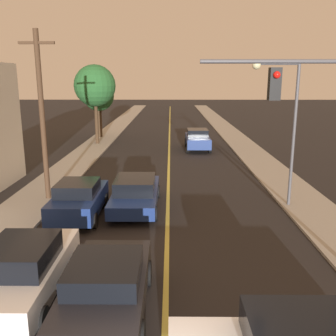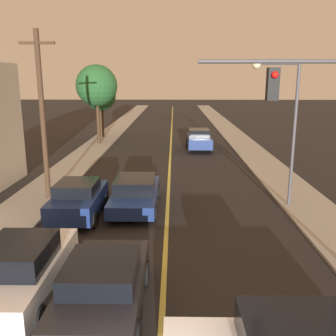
{
  "view_description": "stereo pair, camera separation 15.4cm",
  "coord_description": "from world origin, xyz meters",
  "px_view_note": "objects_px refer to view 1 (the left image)",
  "views": [
    {
      "loc": [
        0.13,
        -4.99,
        5.75
      ],
      "look_at": [
        0.0,
        12.27,
        1.6
      ],
      "focal_mm": 40.0,
      "sensor_mm": 36.0,
      "label": 1
    },
    {
      "loc": [
        0.28,
        -4.99,
        5.75
      ],
      "look_at": [
        0.0,
        12.27,
        1.6
      ],
      "focal_mm": 40.0,
      "sensor_mm": 36.0,
      "label": 2
    }
  ],
  "objects_px": {
    "car_outer_lane_front": "(25,270)",
    "streetlamp_right": "(283,113)",
    "traffic_signal_mast": "(324,127)",
    "utility_pole_left": "(42,114)",
    "car_outer_lane_second": "(79,199)",
    "tree_left_far": "(99,96)",
    "car_near_lane_front": "(106,286)",
    "car_near_lane_second": "(136,193)",
    "car_far_oncoming": "(198,139)",
    "tree_left_near": "(95,86)"
  },
  "relations": [
    {
      "from": "car_outer_lane_second",
      "to": "tree_left_far",
      "type": "height_order",
      "value": "tree_left_far"
    },
    {
      "from": "streetlamp_right",
      "to": "tree_left_far",
      "type": "relative_size",
      "value": 1.16
    },
    {
      "from": "utility_pole_left",
      "to": "traffic_signal_mast",
      "type": "bearing_deg",
      "value": -32.16
    },
    {
      "from": "car_outer_lane_front",
      "to": "traffic_signal_mast",
      "type": "height_order",
      "value": "traffic_signal_mast"
    },
    {
      "from": "streetlamp_right",
      "to": "tree_left_far",
      "type": "height_order",
      "value": "streetlamp_right"
    },
    {
      "from": "car_near_lane_front",
      "to": "tree_left_far",
      "type": "height_order",
      "value": "tree_left_far"
    },
    {
      "from": "car_near_lane_second",
      "to": "utility_pole_left",
      "type": "height_order",
      "value": "utility_pole_left"
    },
    {
      "from": "car_near_lane_second",
      "to": "tree_left_near",
      "type": "distance_m",
      "value": 17.95
    },
    {
      "from": "car_far_oncoming",
      "to": "tree_left_near",
      "type": "height_order",
      "value": "tree_left_near"
    },
    {
      "from": "car_near_lane_second",
      "to": "car_outer_lane_front",
      "type": "xyz_separation_m",
      "value": [
        -2.28,
        -7.12,
        0.07
      ]
    },
    {
      "from": "car_near_lane_second",
      "to": "car_outer_lane_second",
      "type": "height_order",
      "value": "car_outer_lane_second"
    },
    {
      "from": "car_outer_lane_second",
      "to": "car_far_oncoming",
      "type": "height_order",
      "value": "car_far_oncoming"
    },
    {
      "from": "traffic_signal_mast",
      "to": "utility_pole_left",
      "type": "xyz_separation_m",
      "value": [
        -10.31,
        6.48,
        -0.24
      ]
    },
    {
      "from": "car_near_lane_front",
      "to": "car_far_oncoming",
      "type": "distance_m",
      "value": 22.52
    },
    {
      "from": "traffic_signal_mast",
      "to": "utility_pole_left",
      "type": "relative_size",
      "value": 0.82
    },
    {
      "from": "car_outer_lane_second",
      "to": "car_far_oncoming",
      "type": "bearing_deg",
      "value": 68.62
    },
    {
      "from": "car_outer_lane_front",
      "to": "car_far_oncoming",
      "type": "xyz_separation_m",
      "value": [
        6.07,
        21.5,
        0.06
      ]
    },
    {
      "from": "car_near_lane_second",
      "to": "utility_pole_left",
      "type": "bearing_deg",
      "value": 165.25
    },
    {
      "from": "utility_pole_left",
      "to": "tree_left_far",
      "type": "bearing_deg",
      "value": 93.11
    },
    {
      "from": "car_near_lane_front",
      "to": "tree_left_near",
      "type": "distance_m",
      "value": 25.38
    },
    {
      "from": "car_outer_lane_front",
      "to": "tree_left_far",
      "type": "xyz_separation_m",
      "value": [
        -3.11,
        27.74,
        3.26
      ]
    },
    {
      "from": "traffic_signal_mast",
      "to": "streetlamp_right",
      "type": "distance_m",
      "value": 5.64
    },
    {
      "from": "car_near_lane_front",
      "to": "streetlamp_right",
      "type": "distance_m",
      "value": 10.94
    },
    {
      "from": "utility_pole_left",
      "to": "tree_left_far",
      "type": "distance_m",
      "value": 19.5
    },
    {
      "from": "car_outer_lane_second",
      "to": "tree_left_near",
      "type": "xyz_separation_m",
      "value": [
        -2.65,
        17.82,
        4.31
      ]
    },
    {
      "from": "car_near_lane_second",
      "to": "car_outer_lane_second",
      "type": "xyz_separation_m",
      "value": [
        -2.28,
        -1.13,
        0.06
      ]
    },
    {
      "from": "tree_left_near",
      "to": "streetlamp_right",
      "type": "bearing_deg",
      "value": -55.23
    },
    {
      "from": "car_near_lane_second",
      "to": "tree_left_far",
      "type": "height_order",
      "value": "tree_left_far"
    },
    {
      "from": "car_outer_lane_front",
      "to": "streetlamp_right",
      "type": "bearing_deg",
      "value": 40.21
    },
    {
      "from": "car_outer_lane_second",
      "to": "traffic_signal_mast",
      "type": "distance_m",
      "value": 9.95
    },
    {
      "from": "car_near_lane_second",
      "to": "car_outer_lane_front",
      "type": "distance_m",
      "value": 7.48
    },
    {
      "from": "traffic_signal_mast",
      "to": "car_far_oncoming",
      "type": "bearing_deg",
      "value": 96.34
    },
    {
      "from": "car_outer_lane_front",
      "to": "traffic_signal_mast",
      "type": "distance_m",
      "value": 9.18
    },
    {
      "from": "car_outer_lane_second",
      "to": "car_far_oncoming",
      "type": "xyz_separation_m",
      "value": [
        6.07,
        15.5,
        0.06
      ]
    },
    {
      "from": "traffic_signal_mast",
      "to": "utility_pole_left",
      "type": "height_order",
      "value": "utility_pole_left"
    },
    {
      "from": "car_near_lane_front",
      "to": "tree_left_near",
      "type": "bearing_deg",
      "value": 101.38
    },
    {
      "from": "tree_left_near",
      "to": "car_outer_lane_second",
      "type": "bearing_deg",
      "value": -81.54
    },
    {
      "from": "traffic_signal_mast",
      "to": "tree_left_far",
      "type": "xyz_separation_m",
      "value": [
        -11.37,
        25.96,
        -0.33
      ]
    },
    {
      "from": "car_near_lane_front",
      "to": "streetlamp_right",
      "type": "bearing_deg",
      "value": 51.38
    },
    {
      "from": "car_outer_lane_front",
      "to": "utility_pole_left",
      "type": "height_order",
      "value": "utility_pole_left"
    },
    {
      "from": "car_outer_lane_front",
      "to": "car_outer_lane_second",
      "type": "relative_size",
      "value": 1.1
    },
    {
      "from": "car_near_lane_front",
      "to": "traffic_signal_mast",
      "type": "height_order",
      "value": "traffic_signal_mast"
    },
    {
      "from": "car_near_lane_second",
      "to": "traffic_signal_mast",
      "type": "bearing_deg",
      "value": -41.78
    },
    {
      "from": "car_near_lane_front",
      "to": "car_outer_lane_second",
      "type": "xyz_separation_m",
      "value": [
        -2.28,
        6.7,
        0.02
      ]
    },
    {
      "from": "car_outer_lane_front",
      "to": "car_near_lane_front",
      "type": "bearing_deg",
      "value": -17.06
    },
    {
      "from": "car_far_oncoming",
      "to": "utility_pole_left",
      "type": "distance_m",
      "value": 15.87
    },
    {
      "from": "car_outer_lane_second",
      "to": "utility_pole_left",
      "type": "bearing_deg",
      "value": 132.16
    },
    {
      "from": "utility_pole_left",
      "to": "car_outer_lane_front",
      "type": "bearing_deg",
      "value": -76.05
    },
    {
      "from": "car_outer_lane_second",
      "to": "tree_left_far",
      "type": "distance_m",
      "value": 22.2
    },
    {
      "from": "utility_pole_left",
      "to": "tree_left_near",
      "type": "distance_m",
      "value": 15.6
    }
  ]
}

